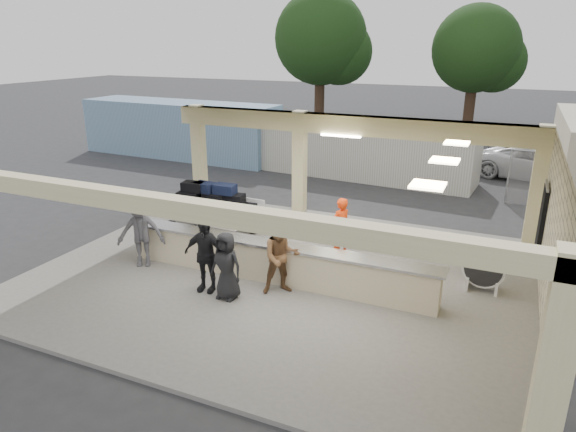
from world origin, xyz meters
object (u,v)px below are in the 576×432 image
at_px(baggage_counter, 273,262).
at_px(luggage_cart, 210,206).
at_px(passenger_a, 281,257).
at_px(passenger_b, 205,255).
at_px(baggage_handler, 340,228).
at_px(passenger_d, 226,266).
at_px(car_white_a, 542,164).
at_px(container_white, 345,148).
at_px(passenger_c, 141,232).
at_px(drum_fan, 484,267).
at_px(car_dark, 537,154).
at_px(container_blue, 180,129).

distance_m(baggage_counter, luggage_cart, 3.80).
distance_m(passenger_a, passenger_b, 1.77).
relative_size(baggage_handler, passenger_d, 1.06).
distance_m(car_white_a, container_white, 8.39).
bearing_deg(passenger_b, passenger_a, 14.98).
bearing_deg(passenger_c, passenger_b, -41.38).
distance_m(baggage_handler, container_white, 9.62).
xyz_separation_m(luggage_cart, car_white_a, (9.38, 11.38, -0.26)).
distance_m(passenger_a, car_white_a, 15.19).
relative_size(drum_fan, car_dark, 0.25).
relative_size(passenger_d, car_white_a, 0.31).
height_order(drum_fan, car_dark, car_dark).
distance_m(baggage_counter, container_white, 11.34).
bearing_deg(passenger_d, car_white_a, 68.32).
xyz_separation_m(drum_fan, container_white, (-6.55, 9.65, 0.54)).
bearing_deg(passenger_d, baggage_handler, 66.59).
bearing_deg(baggage_counter, luggage_cart, 145.52).
height_order(luggage_cart, car_dark, luggage_cart).
distance_m(baggage_handler, car_dark, 14.53).
bearing_deg(drum_fan, baggage_handler, 177.01).
bearing_deg(container_white, passenger_d, -79.67).
relative_size(drum_fan, passenger_b, 0.60).
height_order(drum_fan, passenger_a, passenger_a).
height_order(passenger_a, car_white_a, passenger_a).
xyz_separation_m(passenger_b, car_white_a, (7.48, 14.65, -0.26)).
distance_m(luggage_cart, baggage_handler, 4.17).
relative_size(luggage_cart, baggage_handler, 1.68).
relative_size(baggage_counter, passenger_b, 4.56).
bearing_deg(drum_fan, passenger_b, -151.92).
distance_m(baggage_counter, car_white_a, 14.90).
relative_size(passenger_a, passenger_c, 0.95).
bearing_deg(passenger_b, container_blue, 121.62).
bearing_deg(passenger_a, baggage_counter, 96.80).
relative_size(passenger_a, container_blue, 0.17).
height_order(drum_fan, container_white, container_white).
bearing_deg(container_white, passenger_b, -82.58).
distance_m(luggage_cart, container_white, 9.14).
bearing_deg(container_blue, baggage_handler, -36.46).
bearing_deg(baggage_counter, container_blue, 133.16).
xyz_separation_m(luggage_cart, car_dark, (9.21, 13.49, -0.26)).
distance_m(luggage_cart, passenger_d, 4.24).
distance_m(luggage_cart, car_dark, 16.33).
xyz_separation_m(passenger_d, container_white, (-1.21, 12.44, 0.32)).
bearing_deg(passenger_d, passenger_c, 170.51).
distance_m(baggage_handler, container_blue, 15.21).
bearing_deg(passenger_a, baggage_handler, 41.69).
bearing_deg(baggage_counter, car_dark, 68.68).
relative_size(passenger_c, passenger_d, 1.19).
height_order(passenger_b, passenger_c, passenger_c).
height_order(car_dark, container_blue, container_blue).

